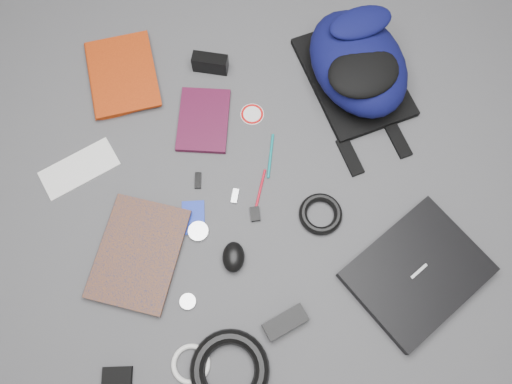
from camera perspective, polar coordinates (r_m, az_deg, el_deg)
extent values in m
plane|color=#4F4F51|center=(1.41, 0.00, -0.26)|extent=(4.00, 4.00, 0.00)
cube|color=black|center=(1.41, 17.93, -8.71)|extent=(0.42, 0.39, 0.03)
imported|color=#922608|center=(1.63, -18.48, 11.87)|extent=(0.21, 0.28, 0.03)
imported|color=#9C4A0B|center=(1.42, -17.30, -5.73)|extent=(0.32, 0.36, 0.02)
cube|color=white|center=(1.52, -19.55, 2.55)|extent=(0.24, 0.17, 0.00)
cube|color=#390A1F|center=(1.50, -6.02, 8.19)|extent=(0.19, 0.24, 0.02)
cube|color=black|center=(1.57, -5.25, 14.45)|extent=(0.11, 0.07, 0.06)
cylinder|color=white|center=(1.51, -0.44, 8.88)|extent=(0.09, 0.09, 0.00)
cylinder|color=#0D7477|center=(1.45, 1.67, 4.15)|extent=(0.05, 0.13, 0.01)
cylinder|color=#B70E20|center=(1.41, 0.48, 0.23)|extent=(0.06, 0.12, 0.01)
cube|color=#172DAE|center=(1.40, -7.19, -2.91)|extent=(0.08, 0.10, 0.00)
cube|color=black|center=(1.43, -6.64, 1.32)|extent=(0.03, 0.05, 0.01)
cube|color=silver|center=(1.41, -2.42, -0.45)|extent=(0.03, 0.05, 0.01)
cube|color=black|center=(1.39, -0.11, -2.54)|extent=(0.03, 0.04, 0.01)
ellipsoid|color=black|center=(1.34, -2.59, -7.43)|extent=(0.08, 0.09, 0.04)
cylinder|color=silver|center=(1.38, -6.60, -4.50)|extent=(0.06, 0.06, 0.01)
cylinder|color=silver|center=(1.35, -7.79, -12.30)|extent=(0.06, 0.06, 0.01)
torus|color=black|center=(1.39, 7.39, -2.51)|extent=(0.14, 0.14, 0.02)
cube|color=black|center=(1.33, 3.37, -14.65)|extent=(0.12, 0.08, 0.03)
torus|color=black|center=(1.32, -3.03, -19.66)|extent=(0.24, 0.24, 0.04)
cube|color=black|center=(1.37, -15.60, -20.18)|extent=(0.08, 0.08, 0.02)
torus|color=white|center=(1.34, -7.46, -18.91)|extent=(0.10, 0.10, 0.01)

